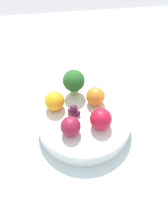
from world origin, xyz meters
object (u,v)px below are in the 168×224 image
(bowl, at_px, (84,120))
(apple_red, at_px, (71,126))
(orange_front, at_px, (54,101))
(orange_back, at_px, (96,96))
(apple_green, at_px, (101,119))
(broccoli, at_px, (74,81))
(grape_cluster, at_px, (74,111))

(bowl, height_order, apple_red, apple_red)
(orange_front, height_order, orange_back, orange_front)
(apple_green, distance_m, orange_back, 0.07)
(orange_front, bearing_deg, apple_green, -33.86)
(broccoli, bearing_deg, bowl, -77.67)
(bowl, xyz_separation_m, broccoli, (-0.02, 0.07, 0.06))
(orange_back, bearing_deg, apple_red, -129.94)
(orange_back, bearing_deg, grape_cluster, -152.85)
(orange_front, relative_size, grape_cluster, 1.56)
(apple_green, relative_size, orange_front, 1.03)
(apple_red, height_order, orange_back, orange_back)
(apple_green, bearing_deg, grape_cluster, 143.41)
(apple_green, distance_m, grape_cluster, 0.07)
(broccoli, bearing_deg, orange_front, -139.85)
(bowl, distance_m, apple_green, 0.07)
(apple_red, height_order, orange_front, orange_front)
(apple_red, relative_size, apple_green, 0.91)
(bowl, bearing_deg, apple_green, -47.61)
(apple_green, bearing_deg, orange_back, 90.34)
(bowl, relative_size, grape_cluster, 7.41)
(apple_red, bearing_deg, apple_green, 8.43)
(apple_red, distance_m, orange_front, 0.08)
(orange_front, bearing_deg, grape_cluster, -29.98)
(broccoli, height_order, apple_red, broccoli)
(orange_back, xyz_separation_m, grape_cluster, (-0.06, -0.03, -0.01))
(bowl, relative_size, broccoli, 3.25)
(bowl, bearing_deg, apple_red, -127.39)
(bowl, distance_m, apple_red, 0.07)
(orange_back, distance_m, grape_cluster, 0.07)
(broccoli, bearing_deg, orange_back, -38.60)
(orange_back, bearing_deg, apple_green, -89.66)
(apple_red, bearing_deg, bowl, 52.61)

